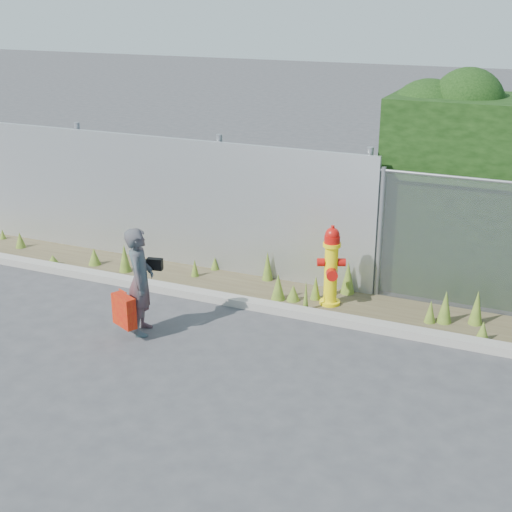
{
  "coord_description": "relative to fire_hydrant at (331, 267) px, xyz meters",
  "views": [
    {
      "loc": [
        3.42,
        -7.13,
        4.47
      ],
      "look_at": [
        -0.3,
        1.4,
        1.0
      ],
      "focal_mm": 50.0,
      "sensor_mm": 36.0,
      "label": 1
    }
  ],
  "objects": [
    {
      "name": "corrugated_fence",
      "position": [
        -3.75,
        0.65,
        0.49
      ],
      "size": [
        8.5,
        0.21,
        2.3
      ],
      "color": "#AFB2B6",
      "rests_on": "ground"
    },
    {
      "name": "curb",
      "position": [
        -0.5,
        -0.55,
        -0.55
      ],
      "size": [
        16.0,
        0.22,
        0.12
      ],
      "primitive_type": "cube",
      "color": "gray",
      "rests_on": "ground"
    },
    {
      "name": "ground",
      "position": [
        -0.5,
        -2.35,
        -0.61
      ],
      "size": [
        80.0,
        80.0,
        0.0
      ],
      "primitive_type": "plane",
      "color": "#39393B",
      "rests_on": "ground"
    },
    {
      "name": "black_shoulder_bag",
      "position": [
        -2.01,
        -1.66,
        0.33
      ],
      "size": [
        0.22,
        0.09,
        0.16
      ],
      "rotation": [
        0.0,
        0.0,
        0.19
      ],
      "color": "black"
    },
    {
      "name": "woman",
      "position": [
        -2.11,
        -1.9,
        0.15
      ],
      "size": [
        0.54,
        0.65,
        1.52
      ],
      "primitive_type": "imported",
      "rotation": [
        0.0,
        0.0,
        1.94
      ],
      "color": "#0F5F62",
      "rests_on": "ground"
    },
    {
      "name": "fire_hydrant",
      "position": [
        0.0,
        0.0,
        0.0
      ],
      "size": [
        0.42,
        0.38,
        1.27
      ],
      "rotation": [
        0.0,
        0.0,
        0.4
      ],
      "color": "yellow",
      "rests_on": "ground"
    },
    {
      "name": "weed_strip",
      "position": [
        0.44,
        0.06,
        -0.47
      ],
      "size": [
        16.0,
        1.21,
        0.55
      ],
      "color": "#483E29",
      "rests_on": "ground"
    },
    {
      "name": "red_tote_bag",
      "position": [
        -2.21,
        -2.18,
        -0.2
      ],
      "size": [
        0.4,
        0.15,
        0.52
      ],
      "rotation": [
        0.0,
        0.0,
        -0.43
      ],
      "color": "#AB0B09"
    }
  ]
}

